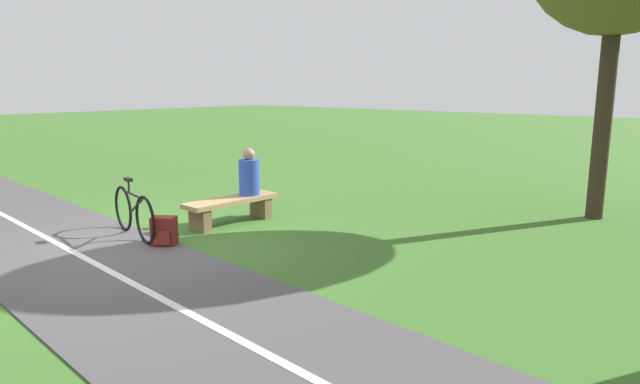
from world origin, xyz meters
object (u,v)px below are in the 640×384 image
object	(u,v)px
person_seated	(249,175)
backpack	(164,232)
bench	(232,206)
bicycle	(134,213)

from	to	relation	value
person_seated	backpack	xyz separation A→B (m)	(1.91, 0.24, -0.58)
bench	bicycle	xyz separation A→B (m)	(1.54, -0.49, 0.08)
bicycle	backpack	world-z (taller)	bicycle
person_seated	backpack	bearing A→B (deg)	9.86
bench	person_seated	distance (m)	0.63
bench	backpack	world-z (taller)	bench
bench	person_seated	xyz separation A→B (m)	(-0.40, 0.02, 0.48)
bench	backpack	bearing A→B (deg)	12.42
person_seated	bicycle	bearing A→B (deg)	-11.93
person_seated	bicycle	size ratio (longest dim) A/B	0.48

